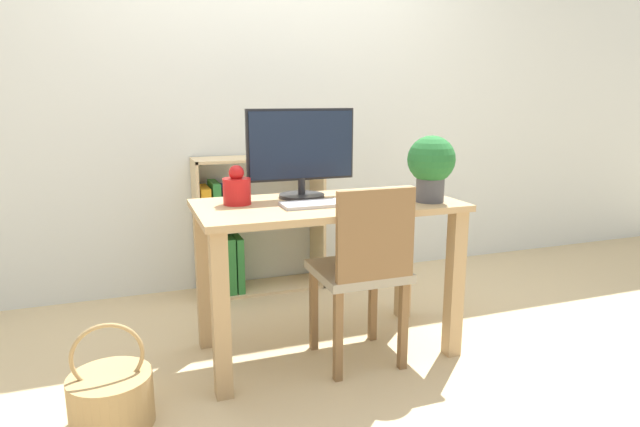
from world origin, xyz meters
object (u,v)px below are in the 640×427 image
(vase, at_px, (237,189))
(bookshelf, at_px, (237,236))
(chair, at_px, (363,268))
(monitor, at_px, (301,150))
(basket, at_px, (111,398))
(keyboard, at_px, (322,204))
(potted_plant, at_px, (431,164))

(vase, height_order, bookshelf, vase)
(chair, bearing_deg, bookshelf, 113.55)
(monitor, relative_size, basket, 1.29)
(bookshelf, height_order, basket, bookshelf)
(vase, bearing_deg, monitor, 11.48)
(monitor, xyz_separation_m, chair, (0.18, -0.36, -0.51))
(monitor, height_order, keyboard, monitor)
(monitor, distance_m, bookshelf, 1.03)
(basket, bearing_deg, potted_plant, 5.91)
(monitor, relative_size, keyboard, 1.46)
(potted_plant, bearing_deg, keyboard, 169.87)
(chair, xyz_separation_m, bookshelf, (-0.35, 1.16, -0.10))
(chair, bearing_deg, potted_plant, 12.89)
(vase, relative_size, bookshelf, 0.21)
(chair, distance_m, bookshelf, 1.22)
(chair, bearing_deg, vase, 157.46)
(vase, bearing_deg, potted_plant, -15.87)
(monitor, bearing_deg, vase, -168.52)
(monitor, height_order, vase, monitor)
(vase, height_order, potted_plant, potted_plant)
(bookshelf, bearing_deg, keyboard, -79.13)
(vase, height_order, basket, vase)
(keyboard, bearing_deg, chair, -40.16)
(vase, xyz_separation_m, potted_plant, (0.87, -0.25, 0.11))
(keyboard, relative_size, potted_plant, 1.19)
(keyboard, xyz_separation_m, potted_plant, (0.51, -0.09, 0.17))
(keyboard, bearing_deg, monitor, 95.96)
(monitor, relative_size, chair, 0.63)
(monitor, bearing_deg, bookshelf, 102.21)
(vase, xyz_separation_m, bookshelf, (0.16, 0.88, -0.46))
(chair, bearing_deg, basket, -167.53)
(monitor, xyz_separation_m, keyboard, (0.02, -0.22, -0.23))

